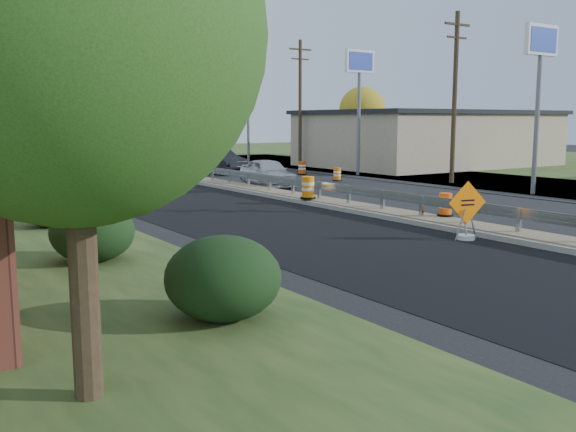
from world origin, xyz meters
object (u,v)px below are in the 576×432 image
barrel_shoulder_far (207,159)px  car_dark_far (137,157)px  barrel_median_near (445,205)px  barrel_shoulder_near (337,175)px  car_silver (268,173)px  car_dark_mid (217,161)px  barrel_shoulder_mid (302,168)px  caution_sign (466,225)px  barrel_median_far (184,170)px  barrel_median_mid (308,188)px

barrel_shoulder_far → car_dark_far: (-4.92, 2.40, 0.20)m
barrel_median_near → car_dark_far: size_ratio=0.17×
barrel_shoulder_near → car_silver: (-5.20, -0.66, 0.39)m
barrel_median_near → car_dark_mid: bearing=82.4°
car_dark_far → barrel_median_near: bearing=92.5°
barrel_shoulder_mid → car_dark_mid: size_ratio=0.17×
barrel_shoulder_mid → caution_sign: bearing=-113.0°
car_silver → car_dark_mid: car_dark_mid is taller
barrel_median_near → barrel_shoulder_near: 15.69m
barrel_shoulder_near → car_dark_far: size_ratio=0.17×
car_silver → barrel_shoulder_near: bearing=14.7°
barrel_shoulder_far → car_dark_far: size_ratio=0.21×
barrel_shoulder_near → barrel_shoulder_mid: (0.82, 4.77, 0.05)m
car_dark_mid → car_dark_far: car_dark_mid is taller
car_dark_mid → barrel_median_far: bearing=-143.4°
barrel_median_near → car_dark_mid: 23.14m
barrel_median_far → barrel_median_near: bearing=-86.7°
barrel_median_near → car_dark_far: car_dark_far is taller
barrel_shoulder_near → barrel_median_near: bearing=-114.3°
barrel_shoulder_near → car_dark_mid: size_ratio=0.15×
caution_sign → barrel_shoulder_mid: (9.20, 21.67, -0.02)m
barrel_shoulder_mid → barrel_median_near: bearing=-110.9°
barrel_shoulder_near → car_dark_far: (-4.92, 19.25, 0.31)m
barrel_shoulder_far → car_dark_far: car_dark_far is taller
barrel_median_near → barrel_median_mid: bearing=99.4°
barrel_median_far → barrel_shoulder_near: (7.55, -4.74, -0.31)m
barrel_shoulder_near → barrel_shoulder_far: 16.85m
barrel_shoulder_far → car_silver: bearing=-106.5°
barrel_median_mid → car_silver: size_ratio=0.21×
car_dark_mid → car_dark_far: size_ratio=1.09×
car_silver → caution_sign: bearing=-93.6°
barrel_shoulder_near → barrel_shoulder_far: size_ratio=0.78×
barrel_shoulder_near → barrel_shoulder_far: bearing=90.0°
barrel_median_mid → barrel_shoulder_far: size_ratio=0.96×
barrel_shoulder_mid → car_silver: 8.12m
barrel_shoulder_mid → car_silver: (-6.02, -5.43, 0.34)m
barrel_median_mid → barrel_median_far: size_ratio=1.00×
caution_sign → barrel_shoulder_far: (8.38, 33.75, 0.03)m
car_dark_mid → barrel_shoulder_far: bearing=61.0°
barrel_shoulder_mid → car_dark_mid: (-4.22, 3.86, 0.42)m
barrel_median_near → car_dark_mid: size_ratio=0.16×
car_silver → car_dark_far: size_ratio=0.95×
barrel_median_far → barrel_shoulder_mid: 8.38m
barrel_median_far → barrel_shoulder_far: barrel_median_far is taller
barrel_median_far → barrel_shoulder_mid: (8.37, 0.03, -0.26)m
barrel_shoulder_far → car_dark_mid: bearing=-112.4°
car_silver → barrel_median_near: bearing=-87.8°
barrel_median_mid → car_silver: car_silver is taller
barrel_median_near → car_silver: 13.69m
barrel_median_near → car_silver: size_ratio=0.18×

